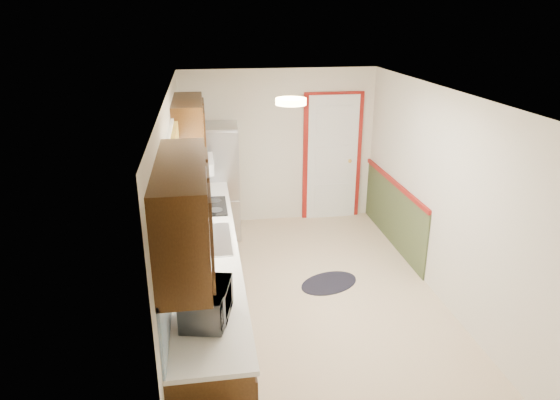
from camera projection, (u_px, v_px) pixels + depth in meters
name	position (u px, v px, depth m)	size (l,w,h in m)	color
room_shell	(314.00, 204.00, 5.46)	(3.20, 5.20, 2.52)	beige
kitchen_run	(202.00, 256.00, 5.15)	(0.63, 4.00, 2.20)	#3A210D
back_wall_trim	(345.00, 169.00, 7.76)	(1.12, 2.30, 2.08)	maroon
ceiling_fixture	(291.00, 101.00, 4.82)	(0.30, 0.30, 0.06)	#FFD88C
microwave	(206.00, 300.00, 3.81)	(0.49, 0.27, 0.33)	white
refrigerator	(215.00, 181.00, 7.33)	(0.73, 0.72, 1.68)	#B7B7BC
rug	(329.00, 283.00, 6.22)	(0.77, 0.50, 0.01)	black
cooktop	(204.00, 207.00, 6.07)	(0.54, 0.64, 0.02)	black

